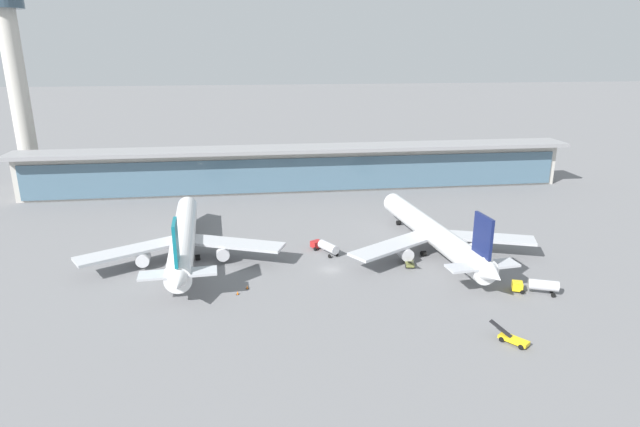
{
  "coord_description": "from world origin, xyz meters",
  "views": [
    {
      "loc": [
        -16.72,
        -106.18,
        46.78
      ],
      "look_at": [
        0.0,
        18.07,
        7.28
      ],
      "focal_mm": 29.77,
      "sensor_mm": 36.0,
      "label": 1
    }
  ],
  "objects_px": {
    "service_truck_under_wing_olive": "(409,262)",
    "safety_cone_bravo": "(247,287)",
    "safety_cone_alpha": "(238,293)",
    "airliner_centre_stand": "(433,233)",
    "service_truck_on_taxiway_yellow": "(513,339)",
    "service_truck_mid_apron_yellow": "(537,285)",
    "airliner_left_stand": "(183,238)",
    "service_truck_by_tail_red": "(326,246)",
    "service_truck_near_nose_red": "(448,234)",
    "control_tower": "(15,72)"
  },
  "relations": [
    {
      "from": "service_truck_on_taxiway_yellow",
      "to": "control_tower",
      "type": "xyz_separation_m",
      "value": [
        -118.08,
        121.99,
        37.9
      ]
    },
    {
      "from": "safety_cone_alpha",
      "to": "safety_cone_bravo",
      "type": "relative_size",
      "value": 1.0
    },
    {
      "from": "service_truck_near_nose_red",
      "to": "service_truck_on_taxiway_yellow",
      "type": "relative_size",
      "value": 1.07
    },
    {
      "from": "airliner_left_stand",
      "to": "service_truck_under_wing_olive",
      "type": "relative_size",
      "value": 8.57
    },
    {
      "from": "service_truck_on_taxiway_yellow",
      "to": "safety_cone_alpha",
      "type": "bearing_deg",
      "value": 151.72
    },
    {
      "from": "service_truck_on_taxiway_yellow",
      "to": "airliner_centre_stand",
      "type": "bearing_deg",
      "value": 89.52
    },
    {
      "from": "service_truck_mid_apron_yellow",
      "to": "safety_cone_alpha",
      "type": "relative_size",
      "value": 12.59
    },
    {
      "from": "airliner_left_stand",
      "to": "safety_cone_bravo",
      "type": "distance_m",
      "value": 23.59
    },
    {
      "from": "service_truck_under_wing_olive",
      "to": "service_truck_mid_apron_yellow",
      "type": "xyz_separation_m",
      "value": [
        20.98,
        -16.91,
        0.9
      ]
    },
    {
      "from": "service_truck_near_nose_red",
      "to": "airliner_left_stand",
      "type": "bearing_deg",
      "value": -174.94
    },
    {
      "from": "service_truck_on_taxiway_yellow",
      "to": "safety_cone_alpha",
      "type": "distance_m",
      "value": 51.36
    },
    {
      "from": "airliner_centre_stand",
      "to": "service_truck_by_tail_red",
      "type": "relative_size",
      "value": 6.9
    },
    {
      "from": "airliner_left_stand",
      "to": "service_truck_near_nose_red",
      "type": "relative_size",
      "value": 8.91
    },
    {
      "from": "airliner_centre_stand",
      "to": "control_tower",
      "type": "bearing_deg",
      "value": 145.52
    },
    {
      "from": "airliner_centre_stand",
      "to": "service_truck_under_wing_olive",
      "type": "relative_size",
      "value": 8.57
    },
    {
      "from": "airliner_left_stand",
      "to": "service_truck_on_taxiway_yellow",
      "type": "relative_size",
      "value": 9.55
    },
    {
      "from": "airliner_left_stand",
      "to": "safety_cone_bravo",
      "type": "height_order",
      "value": "airliner_left_stand"
    },
    {
      "from": "service_truck_under_wing_olive",
      "to": "service_truck_by_tail_red",
      "type": "bearing_deg",
      "value": 150.45
    },
    {
      "from": "safety_cone_alpha",
      "to": "service_truck_under_wing_olive",
      "type": "bearing_deg",
      "value": 14.07
    },
    {
      "from": "service_truck_under_wing_olive",
      "to": "safety_cone_bravo",
      "type": "distance_m",
      "value": 36.73
    },
    {
      "from": "control_tower",
      "to": "safety_cone_bravo",
      "type": "height_order",
      "value": "control_tower"
    },
    {
      "from": "service_truck_near_nose_red",
      "to": "safety_cone_alpha",
      "type": "distance_m",
      "value": 59.5
    },
    {
      "from": "service_truck_by_tail_red",
      "to": "safety_cone_bravo",
      "type": "distance_m",
      "value": 25.23
    },
    {
      "from": "service_truck_on_taxiway_yellow",
      "to": "safety_cone_bravo",
      "type": "bearing_deg",
      "value": 148.39
    },
    {
      "from": "service_truck_by_tail_red",
      "to": "service_truck_on_taxiway_yellow",
      "type": "distance_m",
      "value": 50.31
    },
    {
      "from": "service_truck_under_wing_olive",
      "to": "service_truck_on_taxiway_yellow",
      "type": "relative_size",
      "value": 1.11
    },
    {
      "from": "service_truck_on_taxiway_yellow",
      "to": "service_truck_mid_apron_yellow",
      "type": "bearing_deg",
      "value": 51.11
    },
    {
      "from": "airliner_centre_stand",
      "to": "safety_cone_alpha",
      "type": "xyz_separation_m",
      "value": [
        -45.57,
        -16.33,
        -4.67
      ]
    },
    {
      "from": "service_truck_near_nose_red",
      "to": "service_truck_on_taxiway_yellow",
      "type": "xyz_separation_m",
      "value": [
        -8.09,
        -50.72,
        0.0
      ]
    },
    {
      "from": "control_tower",
      "to": "service_truck_under_wing_olive",
      "type": "bearing_deg",
      "value": -38.52
    },
    {
      "from": "airliner_centre_stand",
      "to": "safety_cone_bravo",
      "type": "bearing_deg",
      "value": -162.26
    },
    {
      "from": "airliner_centre_stand",
      "to": "service_truck_on_taxiway_yellow",
      "type": "xyz_separation_m",
      "value": [
        -0.34,
        -40.66,
        -4.18
      ]
    },
    {
      "from": "airliner_centre_stand",
      "to": "service_truck_by_tail_red",
      "type": "distance_m",
      "value": 25.57
    },
    {
      "from": "airliner_centre_stand",
      "to": "service_truck_by_tail_red",
      "type": "xyz_separation_m",
      "value": [
        -25.17,
        3.1,
        -3.28
      ]
    },
    {
      "from": "service_truck_mid_apron_yellow",
      "to": "safety_cone_alpha",
      "type": "bearing_deg",
      "value": 172.83
    },
    {
      "from": "service_truck_mid_apron_yellow",
      "to": "service_truck_by_tail_red",
      "type": "distance_m",
      "value": 46.91
    },
    {
      "from": "airliner_centre_stand",
      "to": "safety_cone_bravo",
      "type": "height_order",
      "value": "airliner_centre_stand"
    },
    {
      "from": "service_truck_on_taxiway_yellow",
      "to": "safety_cone_alpha",
      "type": "xyz_separation_m",
      "value": [
        -45.23,
        24.33,
        -0.49
      ]
    },
    {
      "from": "airliner_left_stand",
      "to": "service_truck_near_nose_red",
      "type": "bearing_deg",
      "value": 5.06
    },
    {
      "from": "control_tower",
      "to": "safety_cone_alpha",
      "type": "xyz_separation_m",
      "value": [
        72.85,
        -97.66,
        -38.39
      ]
    },
    {
      "from": "service_truck_under_wing_olive",
      "to": "service_truck_by_tail_red",
      "type": "xyz_separation_m",
      "value": [
        -17.5,
        9.92,
        0.9
      ]
    },
    {
      "from": "service_truck_near_nose_red",
      "to": "service_truck_on_taxiway_yellow",
      "type": "distance_m",
      "value": 51.36
    },
    {
      "from": "service_truck_by_tail_red",
      "to": "airliner_centre_stand",
      "type": "bearing_deg",
      "value": -7.01
    },
    {
      "from": "service_truck_on_taxiway_yellow",
      "to": "safety_cone_bravo",
      "type": "distance_m",
      "value": 50.91
    },
    {
      "from": "service_truck_near_nose_red",
      "to": "safety_cone_alpha",
      "type": "xyz_separation_m",
      "value": [
        -53.32,
        -26.39,
        -0.49
      ]
    },
    {
      "from": "airliner_centre_stand",
      "to": "service_truck_mid_apron_yellow",
      "type": "distance_m",
      "value": 27.41
    },
    {
      "from": "service_truck_under_wing_olive",
      "to": "service_truck_by_tail_red",
      "type": "relative_size",
      "value": 0.8
    },
    {
      "from": "service_truck_under_wing_olive",
      "to": "control_tower",
      "type": "bearing_deg",
      "value": 141.48
    },
    {
      "from": "service_truck_under_wing_olive",
      "to": "safety_cone_bravo",
      "type": "relative_size",
      "value": 9.91
    },
    {
      "from": "airliner_left_stand",
      "to": "airliner_centre_stand",
      "type": "relative_size",
      "value": 1.0
    }
  ]
}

